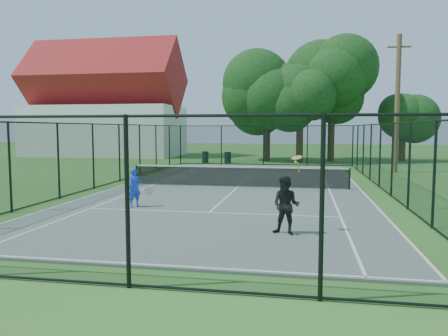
% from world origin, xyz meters
% --- Properties ---
extents(ground, '(120.00, 120.00, 0.00)m').
position_xyz_m(ground, '(0.00, 0.00, 0.00)').
color(ground, '#305E20').
extents(tennis_court, '(11.00, 24.00, 0.06)m').
position_xyz_m(tennis_court, '(0.00, 0.00, 0.03)').
color(tennis_court, slate).
rests_on(tennis_court, ground).
extents(tennis_net, '(10.08, 0.08, 0.95)m').
position_xyz_m(tennis_net, '(0.00, 0.00, 0.58)').
color(tennis_net, black).
rests_on(tennis_net, tennis_court).
extents(fence, '(13.10, 26.10, 3.00)m').
position_xyz_m(fence, '(0.00, 0.00, 1.50)').
color(fence, black).
rests_on(fence, ground).
extents(tree_near_left, '(6.87, 6.87, 8.96)m').
position_xyz_m(tree_near_left, '(-0.14, 17.57, 5.51)').
color(tree_near_left, '#332114').
rests_on(tree_near_left, ground).
extents(tree_near_mid, '(5.79, 5.79, 7.57)m').
position_xyz_m(tree_near_mid, '(2.66, 15.83, 4.66)').
color(tree_near_mid, '#332114').
rests_on(tree_near_mid, ground).
extents(tree_near_right, '(6.81, 6.81, 9.40)m').
position_xyz_m(tree_near_right, '(5.25, 17.93, 5.98)').
color(tree_near_right, '#332114').
rests_on(tree_near_right, ground).
extents(tree_far_right, '(4.48, 4.48, 5.92)m').
position_xyz_m(tree_far_right, '(11.22, 19.23, 3.66)').
color(tree_far_right, '#332114').
rests_on(tree_far_right, ground).
extents(building, '(15.30, 8.15, 11.87)m').
position_xyz_m(building, '(-17.00, 22.00, 4.93)').
color(building, silver).
rests_on(building, ground).
extents(trash_bin_left, '(0.58, 0.58, 0.91)m').
position_xyz_m(trash_bin_left, '(-4.85, 14.39, 0.46)').
color(trash_bin_left, black).
rests_on(trash_bin_left, ground).
extents(trash_bin_right, '(0.58, 0.58, 0.89)m').
position_xyz_m(trash_bin_right, '(-2.98, 14.32, 0.45)').
color(trash_bin_right, black).
rests_on(trash_bin_right, ground).
extents(utility_pole, '(1.40, 0.30, 8.55)m').
position_xyz_m(utility_pole, '(8.68, 9.00, 4.34)').
color(utility_pole, '#4C3823').
rests_on(utility_pole, ground).
extents(player_blue, '(0.86, 0.59, 1.35)m').
position_xyz_m(player_blue, '(-2.75, -5.83, 0.73)').
color(player_blue, blue).
rests_on(player_blue, tennis_court).
extents(player_black, '(0.85, 0.98, 2.02)m').
position_xyz_m(player_black, '(2.54, -8.87, 0.81)').
color(player_black, black).
rests_on(player_black, tennis_court).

